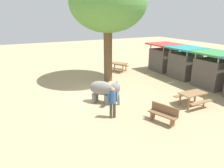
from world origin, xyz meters
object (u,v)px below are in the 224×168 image
picnic_table_near (193,96)px  market_stall_green (212,72)px  person_handler (113,100)px  market_stall_red (163,59)px  feed_bucket (102,87)px  elephant (104,89)px  picnic_table_far (119,65)px  wooden_bench (163,114)px  market_stall_teal (184,64)px  shade_tree_main (108,3)px

picnic_table_near → market_stall_green: (-1.74, 3.74, 0.55)m
picnic_table_near → person_handler: bearing=171.6°
market_stall_red → feed_bucket: 7.62m
picnic_table_near → market_stall_green: bearing=25.5°
elephant → picnic_table_far: size_ratio=0.86×
wooden_bench → picnic_table_far: wooden_bench is taller
wooden_bench → feed_bucket: (-5.49, -0.71, -0.31)m
person_handler → market_stall_teal: (-3.61, 8.43, 0.19)m
market_stall_red → shade_tree_main: bearing=-85.5°
picnic_table_near → market_stall_green: market_stall_green is taller
picnic_table_near → market_stall_red: market_stall_red is taller
shade_tree_main → wooden_bench: shade_tree_main is taller
market_stall_green → picnic_table_far: bearing=-150.9°
wooden_bench → feed_bucket: 5.54m
elephant → picnic_table_near: bearing=14.2°
shade_tree_main → market_stall_red: (-0.46, 5.90, -4.60)m
picnic_table_far → market_stall_teal: market_stall_teal is taller
shade_tree_main → market_stall_green: size_ratio=3.13×
person_handler → shade_tree_main: size_ratio=0.21×
person_handler → market_stall_red: size_ratio=0.64×
elephant → market_stall_green: (0.87, 8.02, 0.30)m
market_stall_green → wooden_bench: bearing=-68.8°
elephant → market_stall_red: bearing=73.9°
person_handler → market_stall_red: market_stall_red is taller
picnic_table_far → shade_tree_main: bearing=-79.0°
shade_tree_main → market_stall_green: 8.85m
market_stall_green → market_stall_teal: bearing=180.0°
elephant → feed_bucket: elephant is taller
elephant → market_stall_green: 8.07m
shade_tree_main → market_stall_teal: size_ratio=3.13×
person_handler → picnic_table_near: 4.76m
shade_tree_main → wooden_bench: 8.99m
elephant → picnic_table_near: (2.61, 4.28, -0.25)m
wooden_bench → picnic_table_near: bearing=-94.3°
person_handler → wooden_bench: bearing=-120.7°
market_stall_teal → market_stall_green: same height
picnic_table_near → feed_bucket: 5.87m
elephant → person_handler: 1.92m
picnic_table_far → market_stall_teal: size_ratio=0.82×
shade_tree_main → market_stall_teal: shade_tree_main is taller
shade_tree_main → wooden_bench: size_ratio=5.43×
person_handler → market_stall_teal: size_ratio=0.64×
market_stall_teal → market_stall_green: size_ratio=1.00×
person_handler → feed_bucket: 4.23m
shade_tree_main → feed_bucket: 6.00m
shade_tree_main → market_stall_teal: 7.78m
market_stall_teal → feed_bucket: bearing=-92.9°
person_handler → wooden_bench: 2.49m
picnic_table_near → market_stall_red: 7.91m
picnic_table_near → feed_bucket: bearing=127.0°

